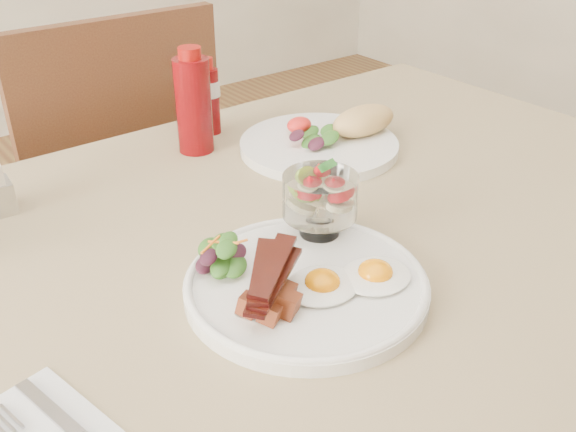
{
  "coord_description": "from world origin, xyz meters",
  "views": [
    {
      "loc": [
        -0.47,
        -0.58,
        1.2
      ],
      "look_at": [
        -0.06,
        -0.06,
        0.82
      ],
      "focal_mm": 40.0,
      "sensor_mm": 36.0,
      "label": 1
    }
  ],
  "objects_px": {
    "chair_far": "(113,193)",
    "ketchup_bottle": "(193,104)",
    "second_plate": "(330,138)",
    "fruit_cup": "(320,196)",
    "hot_sauce_bottle": "(209,97)",
    "table": "(298,279)",
    "main_plate": "(306,286)"
  },
  "relations": [
    {
      "from": "chair_far",
      "to": "ketchup_bottle",
      "type": "height_order",
      "value": "chair_far"
    },
    {
      "from": "second_plate",
      "to": "ketchup_bottle",
      "type": "height_order",
      "value": "ketchup_bottle"
    },
    {
      "from": "chair_far",
      "to": "fruit_cup",
      "type": "relative_size",
      "value": 9.73
    },
    {
      "from": "fruit_cup",
      "to": "hot_sauce_bottle",
      "type": "bearing_deg",
      "value": 77.72
    },
    {
      "from": "table",
      "to": "second_plate",
      "type": "bearing_deg",
      "value": 40.04
    },
    {
      "from": "fruit_cup",
      "to": "hot_sauce_bottle",
      "type": "distance_m",
      "value": 0.41
    },
    {
      "from": "main_plate",
      "to": "fruit_cup",
      "type": "relative_size",
      "value": 2.93
    },
    {
      "from": "fruit_cup",
      "to": "ketchup_bottle",
      "type": "bearing_deg",
      "value": 85.58
    },
    {
      "from": "hot_sauce_bottle",
      "to": "fruit_cup",
      "type": "bearing_deg",
      "value": -102.28
    },
    {
      "from": "table",
      "to": "chair_far",
      "type": "distance_m",
      "value": 0.68
    },
    {
      "from": "fruit_cup",
      "to": "ketchup_bottle",
      "type": "xyz_separation_m",
      "value": [
        0.03,
        0.35,
        0.01
      ]
    },
    {
      "from": "second_plate",
      "to": "ketchup_bottle",
      "type": "relative_size",
      "value": 1.64
    },
    {
      "from": "second_plate",
      "to": "ketchup_bottle",
      "type": "xyz_separation_m",
      "value": [
        -0.18,
        0.13,
        0.06
      ]
    },
    {
      "from": "hot_sauce_bottle",
      "to": "ketchup_bottle",
      "type": "bearing_deg",
      "value": -140.12
    },
    {
      "from": "main_plate",
      "to": "second_plate",
      "type": "bearing_deg",
      "value": 45.35
    },
    {
      "from": "chair_far",
      "to": "second_plate",
      "type": "relative_size",
      "value": 3.26
    },
    {
      "from": "second_plate",
      "to": "main_plate",
      "type": "bearing_deg",
      "value": -134.65
    },
    {
      "from": "table",
      "to": "main_plate",
      "type": "distance_m",
      "value": 0.18
    },
    {
      "from": "second_plate",
      "to": "chair_far",
      "type": "bearing_deg",
      "value": 112.45
    },
    {
      "from": "chair_far",
      "to": "main_plate",
      "type": "distance_m",
      "value": 0.82
    },
    {
      "from": "chair_far",
      "to": "fruit_cup",
      "type": "height_order",
      "value": "chair_far"
    },
    {
      "from": "chair_far",
      "to": "hot_sauce_bottle",
      "type": "relative_size",
      "value": 6.85
    },
    {
      "from": "table",
      "to": "fruit_cup",
      "type": "xyz_separation_m",
      "value": [
        -0.01,
        -0.05,
        0.16
      ]
    },
    {
      "from": "table",
      "to": "second_plate",
      "type": "height_order",
      "value": "second_plate"
    },
    {
      "from": "main_plate",
      "to": "second_plate",
      "type": "xyz_separation_m",
      "value": [
        0.29,
        0.29,
        0.01
      ]
    },
    {
      "from": "second_plate",
      "to": "hot_sauce_bottle",
      "type": "distance_m",
      "value": 0.22
    },
    {
      "from": "ketchup_bottle",
      "to": "main_plate",
      "type": "bearing_deg",
      "value": -104.03
    },
    {
      "from": "fruit_cup",
      "to": "second_plate",
      "type": "distance_m",
      "value": 0.31
    },
    {
      "from": "table",
      "to": "chair_far",
      "type": "bearing_deg",
      "value": 90.0
    },
    {
      "from": "second_plate",
      "to": "hot_sauce_bottle",
      "type": "height_order",
      "value": "hot_sauce_bottle"
    },
    {
      "from": "fruit_cup",
      "to": "ketchup_bottle",
      "type": "height_order",
      "value": "ketchup_bottle"
    },
    {
      "from": "hot_sauce_bottle",
      "to": "table",
      "type": "bearing_deg",
      "value": -102.97
    }
  ]
}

